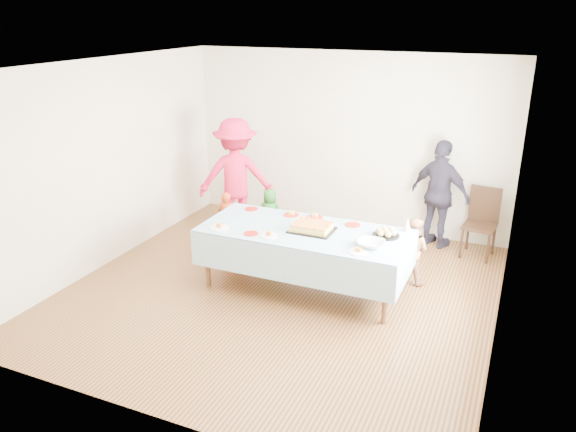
% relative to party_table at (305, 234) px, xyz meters
% --- Properties ---
extents(ground, '(5.00, 5.00, 0.00)m').
position_rel_party_table_xyz_m(ground, '(-0.24, -0.18, -0.72)').
color(ground, '#4E2616').
rests_on(ground, ground).
extents(room_walls, '(5.04, 5.04, 2.72)m').
position_rel_party_table_xyz_m(room_walls, '(-0.18, -0.18, 1.05)').
color(room_walls, beige).
rests_on(room_walls, ground).
extents(party_table, '(2.50, 1.10, 0.78)m').
position_rel_party_table_xyz_m(party_table, '(0.00, 0.00, 0.00)').
color(party_table, '#53351C').
rests_on(party_table, ground).
extents(birthday_cake, '(0.52, 0.40, 0.09)m').
position_rel_party_table_xyz_m(birthday_cake, '(0.09, 0.01, 0.10)').
color(birthday_cake, black).
rests_on(birthday_cake, party_table).
extents(rolls_tray, '(0.32, 0.32, 0.10)m').
position_rel_party_table_xyz_m(rolls_tray, '(0.94, 0.20, 0.10)').
color(rolls_tray, black).
rests_on(rolls_tray, party_table).
extents(punch_bowl, '(0.30, 0.30, 0.07)m').
position_rel_party_table_xyz_m(punch_bowl, '(0.87, -0.18, 0.09)').
color(punch_bowl, silver).
rests_on(punch_bowl, party_table).
extents(party_hat, '(0.10, 0.10, 0.17)m').
position_rel_party_table_xyz_m(party_hat, '(1.13, 0.46, 0.14)').
color(party_hat, white).
rests_on(party_hat, party_table).
extents(fork_pile, '(0.24, 0.18, 0.07)m').
position_rel_party_table_xyz_m(fork_pile, '(0.71, -0.17, 0.09)').
color(fork_pile, white).
rests_on(fork_pile, party_table).
extents(plate_red_far_a, '(0.17, 0.17, 0.01)m').
position_rel_party_table_xyz_m(plate_red_far_a, '(-0.92, 0.40, 0.06)').
color(plate_red_far_a, '#B8180D').
rests_on(plate_red_far_a, party_table).
extents(plate_red_far_b, '(0.20, 0.20, 0.01)m').
position_rel_party_table_xyz_m(plate_red_far_b, '(-0.35, 0.41, 0.06)').
color(plate_red_far_b, '#B8180D').
rests_on(plate_red_far_b, party_table).
extents(plate_red_far_c, '(0.20, 0.20, 0.01)m').
position_rel_party_table_xyz_m(plate_red_far_c, '(-0.04, 0.44, 0.06)').
color(plate_red_far_c, '#B8180D').
rests_on(plate_red_far_c, party_table).
extents(plate_red_far_d, '(0.19, 0.19, 0.01)m').
position_rel_party_table_xyz_m(plate_red_far_d, '(0.48, 0.38, 0.06)').
color(plate_red_far_d, '#B8180D').
rests_on(plate_red_far_d, party_table).
extents(plate_red_near, '(0.17, 0.17, 0.01)m').
position_rel_party_table_xyz_m(plate_red_near, '(-0.53, -0.37, 0.06)').
color(plate_red_near, '#B8180D').
rests_on(plate_red_near, party_table).
extents(plate_white_left, '(0.22, 0.22, 0.01)m').
position_rel_party_table_xyz_m(plate_white_left, '(-0.97, -0.35, 0.06)').
color(plate_white_left, white).
rests_on(plate_white_left, party_table).
extents(plate_white_mid, '(0.20, 0.20, 0.01)m').
position_rel_party_table_xyz_m(plate_white_mid, '(-0.31, -0.34, 0.06)').
color(plate_white_mid, white).
rests_on(plate_white_mid, party_table).
extents(plate_white_right, '(0.21, 0.21, 0.01)m').
position_rel_party_table_xyz_m(plate_white_right, '(0.78, -0.38, 0.06)').
color(plate_white_right, white).
rests_on(plate_white_right, party_table).
extents(dining_chair, '(0.47, 0.47, 0.97)m').
position_rel_party_table_xyz_m(dining_chair, '(1.87, 1.94, -0.19)').
color(dining_chair, black).
rests_on(dining_chair, ground).
extents(toddler_left, '(0.31, 0.21, 0.80)m').
position_rel_party_table_xyz_m(toddler_left, '(-1.56, 0.86, -0.32)').
color(toddler_left, '#B53F16').
rests_on(toddler_left, ground).
extents(toddler_mid, '(0.39, 0.27, 0.77)m').
position_rel_party_table_xyz_m(toddler_mid, '(-1.09, 1.33, -0.34)').
color(toddler_mid, '#266E24').
rests_on(toddler_mid, ground).
extents(toddler_right, '(0.49, 0.42, 0.86)m').
position_rel_party_table_xyz_m(toddler_right, '(1.17, 0.72, -0.29)').
color(toddler_right, '#B07552').
rests_on(toddler_right, ground).
extents(adult_left, '(1.31, 1.06, 1.77)m').
position_rel_party_table_xyz_m(adult_left, '(-1.66, 1.35, 0.16)').
color(adult_left, red).
rests_on(adult_left, ground).
extents(adult_right, '(1.00, 0.71, 1.57)m').
position_rel_party_table_xyz_m(adult_right, '(1.27, 2.02, 0.06)').
color(adult_right, '#272431').
rests_on(adult_right, ground).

